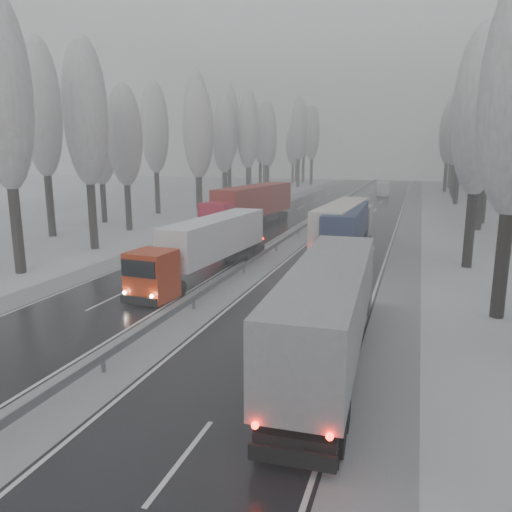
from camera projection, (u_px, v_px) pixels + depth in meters
The scene contains 52 objects.
ground at pixel (26, 428), 15.15m from camera, with size 260.00×260.00×0.00m, color white.
carriageway_right at pixel (343, 251), 41.45m from camera, with size 7.50×200.00×0.03m, color black.
carriageway_left at pixel (226, 244), 44.63m from camera, with size 7.50×200.00×0.03m, color black.
median_slush at pixel (282, 247), 43.04m from camera, with size 3.00×200.00×0.04m, color #919398.
shoulder_right at pixel (405, 255), 39.95m from camera, with size 2.40×200.00×0.04m, color #919398.
shoulder_left at pixel (176, 241), 46.13m from camera, with size 2.40×200.00×0.04m, color #919398.
median_guardrail at pixel (282, 241), 42.90m from camera, with size 0.12×200.00×0.76m.
tree_18 at pixel (480, 113), 33.65m from camera, with size 3.60×3.60×16.58m.
tree_22 at pixel (487, 130), 50.24m from camera, with size 3.60×3.60×15.86m.
tree_24 at pixel (492, 103), 54.40m from camera, with size 3.60×3.60×20.49m.
tree_26 at pixel (478, 119), 64.26m from camera, with size 3.60×3.60×18.78m.
tree_28 at pixel (462, 120), 74.45m from camera, with size 3.60×3.60×19.62m.
tree_29 at pixel (511, 127), 76.14m from camera, with size 3.60×3.60×18.11m.
tree_30 at pixel (459, 130), 83.68m from camera, with size 3.60×3.60×17.86m.
tree_31 at pixel (494, 127), 85.51m from camera, with size 3.60×3.60×18.58m.
tree_32 at pixel (456, 133), 90.71m from camera, with size 3.60×3.60×17.33m.
tree_33 at pixel (472, 144), 93.88m from camera, with size 3.60×3.60×14.33m.
tree_34 at pixel (449, 133), 97.55m from camera, with size 3.60×3.60×17.63m.
tree_35 at pixel (498, 131), 98.39m from camera, with size 3.60×3.60×18.25m.
tree_36 at pixel (454, 127), 105.96m from camera, with size 3.60×3.60×20.23m.
tree_37 at pixel (486, 139), 108.08m from camera, with size 3.60×3.60×16.37m.
tree_38 at pixel (458, 135), 115.57m from camera, with size 3.60×3.60×17.97m.
tree_39 at pixel (469, 140), 118.67m from camera, with size 3.60×3.60×16.19m.
tree_56 at pixel (3, 95), 31.76m from camera, with size 3.60×3.60×18.12m.
tree_58 at pixel (86, 114), 40.24m from camera, with size 3.60×3.60×17.21m.
tree_59 at pixel (42, 110), 46.13m from camera, with size 3.60×3.60×18.41m.
tree_60 at pixel (125, 136), 50.31m from camera, with size 3.60×3.60×14.84m.
tree_61 at pixel (100, 143), 55.90m from camera, with size 3.60×3.60×13.95m.
tree_62 at pixel (198, 131), 57.86m from camera, with size 3.60×3.60×16.04m.
tree_63 at pixel (155, 129), 63.86m from camera, with size 3.60×3.60×16.88m.
tree_64 at pixel (197, 137), 67.60m from camera, with size 3.60×3.60×15.42m.
tree_65 at pixel (197, 119), 71.32m from camera, with size 3.60×3.60×19.48m.
tree_66 at pixel (224, 139), 76.55m from camera, with size 3.60×3.60×15.23m.
tree_67 at pixel (225, 132), 80.44m from camera, with size 3.60×3.60×17.09m.
tree_68 at pixel (248, 134), 82.17m from camera, with size 3.60×3.60×16.65m.
tree_69 at pixel (229, 125), 87.00m from camera, with size 3.60×3.60×19.35m.
tree_70 at pixel (267, 134), 91.41m from camera, with size 3.60×3.60×17.09m.
tree_71 at pixel (249, 126), 96.23m from camera, with size 3.60×3.60×19.61m.
tree_72 at pixel (268, 142), 101.15m from camera, with size 3.60×3.60×15.11m.
tree_73 at pixel (260, 136), 105.46m from camera, with size 3.60×3.60×17.22m.
tree_74 at pixel (299, 129), 109.41m from camera, with size 3.60×3.60×19.68m.
tree_75 at pixel (265, 133), 116.03m from camera, with size 3.60×3.60×18.60m.
tree_76 at pixel (312, 134), 117.98m from camera, with size 3.60×3.60×18.55m.
tree_77 at pixel (293, 145), 123.96m from camera, with size 3.60×3.60×14.32m.
tree_78 at pixel (304, 132), 125.04m from camera, with size 3.60×3.60×19.55m.
tree_79 at pixel (297, 139), 129.92m from camera, with size 3.60×3.60×17.07m.
truck_grey_tarp at pixel (332, 302), 19.57m from camera, with size 3.20×16.15×4.12m.
truck_blue_box at pixel (348, 225), 40.43m from camera, with size 2.72×15.03×3.84m.
truck_cream_box at pixel (345, 222), 41.84m from camera, with size 3.18×15.50×3.95m.
box_truck_distant at pixel (383, 189), 90.62m from camera, with size 2.68×6.81×2.48m.
truck_red_white at pixel (208, 243), 33.37m from camera, with size 3.35×14.57×3.71m.
truck_red_red at pixel (250, 204), 52.46m from camera, with size 4.86×17.64×4.49m.
Camera 1 is at (10.91, -10.87, 8.28)m, focal length 35.00 mm.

